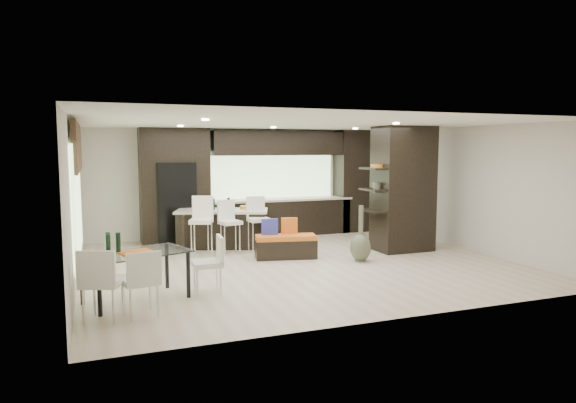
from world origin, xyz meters
name	(u,v)px	position (x,y,z in m)	size (l,w,h in m)	color
ground	(299,263)	(0.00, 0.00, 0.00)	(8.00, 8.00, 0.00)	beige
back_wall	(248,183)	(0.00, 3.50, 1.35)	(8.00, 0.02, 2.70)	beige
left_wall	(74,202)	(-4.00, 0.00, 1.35)	(0.02, 7.00, 2.70)	beige
right_wall	(468,188)	(4.00, 0.00, 1.35)	(0.02, 7.00, 2.70)	beige
ceiling	(299,123)	(0.00, 0.00, 2.70)	(8.00, 7.00, 0.02)	white
window_left	(77,201)	(-3.96, 0.20, 1.35)	(0.04, 3.20, 1.90)	#B2D199
window_back	(271,175)	(0.60, 3.46, 1.55)	(3.40, 0.04, 1.20)	#B2D199
stone_accent	(77,147)	(-3.93, 0.20, 2.25)	(0.08, 3.00, 0.80)	brown
ceiling_spots	(294,125)	(0.00, 0.25, 2.68)	(4.00, 3.00, 0.02)	white
back_cabinetry	(271,183)	(0.50, 3.17, 1.35)	(6.80, 0.68, 2.70)	black
refrigerator	(175,202)	(-1.90, 3.12, 0.95)	(0.90, 0.68, 1.90)	black
partition_column	(403,189)	(2.60, 0.40, 1.35)	(1.20, 0.80, 2.70)	black
kitchen_island	(222,229)	(-1.01, 2.13, 0.42)	(2.02, 0.87, 0.84)	black
stool_left	(201,232)	(-1.63, 1.38, 0.50)	(0.44, 0.44, 1.00)	white
stool_mid	(230,232)	(-1.01, 1.40, 0.46)	(0.40, 0.40, 0.91)	white
stool_right	(258,229)	(-0.39, 1.39, 0.48)	(0.42, 0.42, 0.96)	white
bench	(286,247)	(-0.08, 0.52, 0.24)	(1.23, 0.47, 0.47)	black
floor_vase	(361,234)	(1.19, -0.30, 0.56)	(0.41, 0.41, 1.12)	#484E38
dining_table	(136,277)	(-3.15, -1.46, 0.36)	(1.49, 0.84, 0.72)	white
chair_near	(140,285)	(-3.15, -2.18, 0.42)	(0.45, 0.45, 0.83)	white
chair_far	(103,287)	(-3.62, -2.20, 0.45)	(0.48, 0.48, 0.89)	white
chair_end	(207,267)	(-2.10, -1.46, 0.41)	(0.45, 0.45, 0.82)	white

